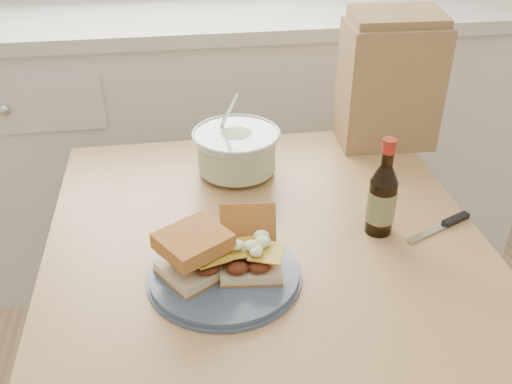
{
  "coord_description": "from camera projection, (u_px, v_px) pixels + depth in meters",
  "views": [
    {
      "loc": [
        -0.02,
        -0.19,
        1.4
      ],
      "look_at": [
        0.13,
        0.76,
        0.8
      ],
      "focal_mm": 40.0,
      "sensor_mm": 36.0,
      "label": 1
    }
  ],
  "objects": [
    {
      "name": "plate",
      "position": [
        224.0,
        274.0,
        1.03
      ],
      "size": [
        0.27,
        0.27,
        0.02
      ],
      "primitive_type": "cylinder",
      "color": "#3E4D65",
      "rests_on": "dining_table"
    },
    {
      "name": "sandwich_left",
      "position": [
        194.0,
        253.0,
        1.0
      ],
      "size": [
        0.15,
        0.15,
        0.08
      ],
      "rotation": [
        0.0,
        0.0,
        0.57
      ],
      "color": "beige",
      "rests_on": "plate"
    },
    {
      "name": "paper_bag",
      "position": [
        389.0,
        85.0,
        1.42
      ],
      "size": [
        0.24,
        0.16,
        0.31
      ],
      "primitive_type": "cube",
      "rotation": [
        0.0,
        0.0,
        -0.04
      ],
      "color": "#9D704C",
      "rests_on": "dining_table"
    },
    {
      "name": "beer_bottle",
      "position": [
        382.0,
        198.0,
        1.12
      ],
      "size": [
        0.06,
        0.06,
        0.21
      ],
      "rotation": [
        0.0,
        0.0,
        0.39
      ],
      "color": "black",
      "rests_on": "dining_table"
    },
    {
      "name": "coleslaw_bowl",
      "position": [
        237.0,
        153.0,
        1.33
      ],
      "size": [
        0.21,
        0.21,
        0.2
      ],
      "color": "silver",
      "rests_on": "dining_table"
    },
    {
      "name": "cabinet_run",
      "position": [
        184.0,
        137.0,
        2.08
      ],
      "size": [
        2.5,
        0.64,
        0.94
      ],
      "color": "silver",
      "rests_on": "ground"
    },
    {
      "name": "dining_table",
      "position": [
        264.0,
        272.0,
        1.21
      ],
      "size": [
        0.87,
        0.87,
        0.72
      ],
      "rotation": [
        0.0,
        0.0,
        0.0
      ],
      "color": "tan",
      "rests_on": "ground"
    },
    {
      "name": "knife",
      "position": [
        449.0,
        223.0,
        1.17
      ],
      "size": [
        0.16,
        0.08,
        0.01
      ],
      "rotation": [
        0.0,
        0.0,
        0.42
      ],
      "color": "silver",
      "rests_on": "dining_table"
    },
    {
      "name": "sandwich_right",
      "position": [
        250.0,
        248.0,
        1.03
      ],
      "size": [
        0.12,
        0.16,
        0.09
      ],
      "rotation": [
        0.0,
        0.0,
        -0.1
      ],
      "color": "beige",
      "rests_on": "plate"
    }
  ]
}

